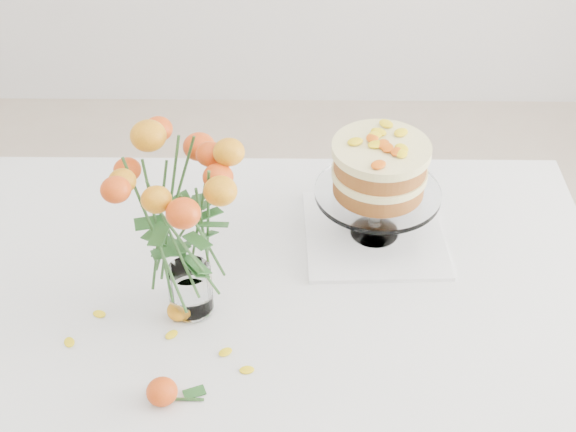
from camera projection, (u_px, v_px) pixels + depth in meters
The scene contains 11 objects.
table at pixel (243, 327), 1.57m from camera, with size 1.43×0.93×0.76m.
napkin at pixel (374, 234), 1.66m from camera, with size 0.28×0.28×0.01m, color white.
cake_stand at pixel (379, 173), 1.56m from camera, with size 0.25×0.25×0.23m.
rose_vase at pixel (182, 211), 1.34m from camera, with size 0.31×0.31×0.40m.
loose_rose_near at pixel (179, 311), 1.47m from camera, with size 0.08×0.04×0.04m.
loose_rose_far at pixel (162, 392), 1.32m from camera, with size 0.09×0.05×0.04m.
stray_petal_a at pixel (172, 335), 1.44m from camera, with size 0.03×0.02×0.00m, color yellow.
stray_petal_b at pixel (225, 352), 1.41m from camera, with size 0.03×0.02×0.00m, color yellow.
stray_petal_c at pixel (247, 370), 1.38m from camera, with size 0.03×0.02×0.00m, color yellow.
stray_petal_d at pixel (99, 314), 1.48m from camera, with size 0.03×0.02×0.00m, color yellow.
stray_petal_e at pixel (69, 342), 1.43m from camera, with size 0.03×0.02×0.00m, color yellow.
Camera 1 is at (0.10, -1.08, 1.83)m, focal length 50.00 mm.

